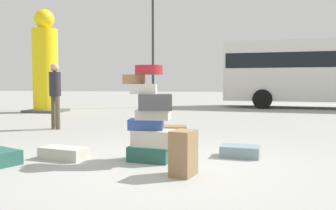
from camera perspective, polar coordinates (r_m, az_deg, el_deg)
name	(u,v)px	position (r m, az deg, el deg)	size (l,w,h in m)	color
ground_plane	(160,165)	(5.44, -1.24, -9.51)	(80.00, 80.00, 0.00)	#9E9E99
suitcase_tower	(151,122)	(5.60, -2.72, -2.75)	(0.84, 0.61, 1.50)	#26594C
suitcase_brown_white_trunk	(183,153)	(4.77, 2.48, -7.66)	(0.27, 0.37, 0.60)	olive
suitcase_brown_upright_blue	(168,133)	(7.59, 0.05, -4.52)	(0.77, 0.43, 0.31)	olive
suitcase_slate_right_side	(240,151)	(6.09, 11.42, -7.24)	(0.63, 0.41, 0.19)	gray
suitcase_cream_foreground_near	(63,153)	(6.05, -16.31, -7.38)	(0.76, 0.35, 0.19)	beige
person_bearded_onlooker	(55,90)	(9.85, -17.53, 2.31)	(0.31, 0.30, 1.72)	brown
yellow_dummy_statue	(45,67)	(15.63, -18.94, 5.79)	(1.43, 1.43, 4.20)	yellow
lamp_post	(153,16)	(17.90, -2.43, 13.96)	(0.36, 0.36, 6.91)	#333338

